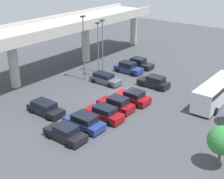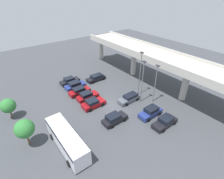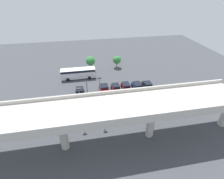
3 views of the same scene
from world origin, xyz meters
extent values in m
plane|color=#424449|center=(0.00, 0.00, 0.00)|extent=(94.12, 94.12, 0.00)
cube|color=#BCB7AD|center=(0.00, 12.62, 6.80)|extent=(42.66, 7.00, 0.90)
cube|color=#BCB7AD|center=(0.00, 9.27, 7.53)|extent=(42.66, 0.30, 0.55)
cube|color=#BCB7AD|center=(0.00, 15.97, 7.53)|extent=(42.66, 0.30, 0.55)
cylinder|color=#BCB7AD|center=(-7.11, 12.62, 3.18)|extent=(1.29, 1.29, 6.35)
cylinder|color=#BCB7AD|center=(7.11, 12.62, 3.18)|extent=(1.29, 1.29, 6.35)
cylinder|color=#BCB7AD|center=(21.33, 12.62, 3.18)|extent=(1.29, 1.29, 6.35)
cube|color=black|center=(-12.40, -2.31, 0.52)|extent=(1.85, 4.41, 0.67)
cube|color=black|center=(-12.40, -2.46, 1.18)|extent=(1.70, 2.08, 0.64)
cylinder|color=black|center=(-13.35, -0.94, 0.34)|extent=(0.22, 0.68, 0.68)
cylinder|color=black|center=(-11.45, -0.94, 0.34)|extent=(0.22, 0.68, 0.68)
cylinder|color=black|center=(-13.35, -3.68, 0.34)|extent=(0.22, 0.68, 0.68)
cylinder|color=black|center=(-11.45, -3.68, 0.34)|extent=(0.22, 0.68, 0.68)
cube|color=navy|center=(-9.71, -2.33, 0.54)|extent=(1.95, 4.45, 0.71)
cube|color=black|center=(-9.71, -2.47, 1.23)|extent=(1.80, 2.43, 0.68)
cylinder|color=black|center=(-10.71, -0.95, 0.33)|extent=(0.22, 0.66, 0.66)
cylinder|color=black|center=(-8.71, -0.95, 0.33)|extent=(0.22, 0.66, 0.66)
cylinder|color=black|center=(-10.71, -3.71, 0.33)|extent=(0.22, 0.66, 0.66)
cylinder|color=black|center=(-8.71, -3.71, 0.33)|extent=(0.22, 0.66, 0.66)
cube|color=maroon|center=(-6.97, -2.75, 0.56)|extent=(1.75, 4.45, 0.74)
cube|color=black|center=(-6.97, -2.87, 1.24)|extent=(1.61, 2.30, 0.62)
cylinder|color=black|center=(-7.87, -1.37, 0.36)|extent=(0.22, 0.71, 0.71)
cylinder|color=black|center=(-6.07, -1.37, 0.36)|extent=(0.22, 0.71, 0.71)
cylinder|color=black|center=(-7.87, -4.12, 0.36)|extent=(0.22, 0.71, 0.71)
cylinder|color=black|center=(-6.07, -4.12, 0.36)|extent=(0.22, 0.71, 0.71)
cube|color=maroon|center=(-4.34, -2.35, 0.54)|extent=(1.82, 4.37, 0.74)
cube|color=black|center=(-4.34, -2.68, 1.26)|extent=(1.67, 2.13, 0.71)
cylinder|color=black|center=(-5.27, -1.00, 0.30)|extent=(0.22, 0.61, 0.61)
cylinder|color=black|center=(-3.41, -1.00, 0.30)|extent=(0.22, 0.61, 0.61)
cylinder|color=black|center=(-5.27, -3.70, 0.30)|extent=(0.22, 0.61, 0.61)
cylinder|color=black|center=(-3.41, -3.70, 0.30)|extent=(0.22, 0.61, 0.61)
cube|color=maroon|center=(-1.54, -2.75, 0.56)|extent=(1.99, 4.36, 0.74)
cube|color=black|center=(-1.54, -3.04, 1.25)|extent=(1.83, 2.06, 0.64)
cylinder|color=black|center=(-2.56, -1.40, 0.34)|extent=(0.22, 0.68, 0.68)
cylinder|color=black|center=(-0.52, -1.40, 0.34)|extent=(0.22, 0.68, 0.68)
cylinder|color=black|center=(-2.56, -4.10, 0.34)|extent=(0.22, 0.68, 0.68)
cylinder|color=black|center=(-0.52, -4.10, 0.34)|extent=(0.22, 0.68, 0.68)
cube|color=#515660|center=(1.27, 3.65, 0.51)|extent=(1.73, 4.58, 0.69)
cube|color=black|center=(1.27, 4.02, 1.14)|extent=(1.59, 2.75, 0.56)
cylinder|color=black|center=(2.15, 2.23, 0.31)|extent=(0.22, 0.61, 0.61)
cylinder|color=black|center=(0.38, 2.23, 0.31)|extent=(0.22, 0.61, 0.61)
cylinder|color=black|center=(2.15, 5.07, 0.31)|extent=(0.22, 0.61, 0.61)
cylinder|color=black|center=(0.38, 5.07, 0.31)|extent=(0.22, 0.61, 0.61)
cube|color=black|center=(4.30, -2.26, 0.53)|extent=(1.81, 4.31, 0.71)
cube|color=black|center=(4.30, -2.61, 1.24)|extent=(1.66, 2.25, 0.70)
cylinder|color=black|center=(3.37, -0.93, 0.32)|extent=(0.22, 0.65, 0.65)
cylinder|color=black|center=(5.22, -0.93, 0.32)|extent=(0.22, 0.65, 0.65)
cylinder|color=black|center=(3.37, -3.60, 0.32)|extent=(0.22, 0.65, 0.65)
cylinder|color=black|center=(5.22, -3.60, 0.32)|extent=(0.22, 0.65, 0.65)
cube|color=navy|center=(6.80, 3.61, 0.57)|extent=(1.78, 4.42, 0.77)
cube|color=black|center=(6.80, 3.78, 1.31)|extent=(1.64, 2.27, 0.73)
cylinder|color=black|center=(7.71, 2.25, 0.33)|extent=(0.22, 0.66, 0.66)
cylinder|color=black|center=(5.88, 2.25, 0.33)|extent=(0.22, 0.66, 0.66)
cylinder|color=black|center=(7.71, 4.98, 0.33)|extent=(0.22, 0.66, 0.66)
cylinder|color=black|center=(5.88, 4.98, 0.33)|extent=(0.22, 0.66, 0.66)
cube|color=black|center=(9.84, 3.62, 0.50)|extent=(1.85, 4.55, 0.64)
cube|color=black|center=(9.84, 3.85, 1.18)|extent=(1.70, 2.11, 0.73)
cylinder|color=black|center=(10.79, 2.21, 0.32)|extent=(0.22, 0.64, 0.64)
cylinder|color=black|center=(8.89, 2.21, 0.32)|extent=(0.22, 0.64, 0.64)
cylinder|color=black|center=(10.79, 5.04, 0.32)|extent=(0.22, 0.64, 0.64)
cylinder|color=black|center=(8.89, 5.04, 0.32)|extent=(0.22, 0.64, 0.64)
cube|color=black|center=(-9.99, 3.25, 0.50)|extent=(1.82, 4.56, 0.65)
cube|color=black|center=(-9.99, 3.48, 1.12)|extent=(1.67, 2.71, 0.59)
cylinder|color=black|center=(-9.07, 1.84, 0.32)|extent=(0.22, 0.65, 0.65)
cylinder|color=black|center=(-10.92, 1.84, 0.32)|extent=(0.22, 0.65, 0.65)
cylinder|color=black|center=(-9.07, 4.66, 0.32)|extent=(0.22, 0.65, 0.65)
cylinder|color=black|center=(-10.92, 4.66, 0.32)|extent=(0.22, 0.65, 0.65)
cube|color=silver|center=(4.40, -10.81, 1.50)|extent=(9.20, 2.35, 2.52)
cube|color=black|center=(4.40, -10.81, 2.40)|extent=(9.01, 2.39, 0.55)
cylinder|color=black|center=(7.25, -9.62, 0.43)|extent=(0.86, 0.29, 0.86)
cylinder|color=black|center=(1.54, -9.62, 0.43)|extent=(0.86, 0.29, 0.86)
cylinder|color=black|center=(1.54, -12.01, 0.43)|extent=(0.86, 0.29, 0.86)
cylinder|color=slate|center=(2.72, 5.33, 4.15)|extent=(0.16, 0.16, 8.30)
cube|color=#333338|center=(2.72, 5.33, 8.40)|extent=(0.70, 0.35, 0.20)
cylinder|color=slate|center=(4.14, 7.36, 3.74)|extent=(0.16, 0.16, 7.49)
cube|color=#333338|center=(4.14, 7.36, 7.59)|extent=(0.70, 0.35, 0.20)
cylinder|color=slate|center=(0.55, 6.90, 4.48)|extent=(0.16, 0.16, 8.96)
cube|color=#333338|center=(0.55, 6.90, 9.06)|extent=(0.70, 0.35, 0.20)
cylinder|color=brown|center=(-7.37, -15.65, 0.73)|extent=(0.24, 0.24, 1.46)
sphere|color=#337F38|center=(-7.37, -15.65, 2.51)|extent=(2.47, 2.47, 2.47)
camera|label=1|loc=(-30.24, -21.90, 16.47)|focal=50.00mm
camera|label=2|loc=(21.64, -16.17, 19.79)|focal=28.00mm
camera|label=3|loc=(3.26, 32.67, 22.97)|focal=28.00mm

